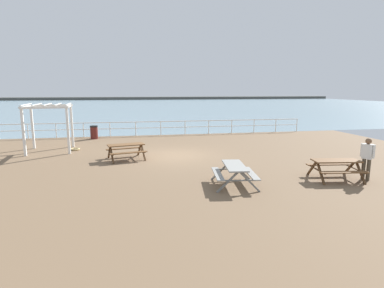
{
  "coord_description": "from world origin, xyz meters",
  "views": [
    {
      "loc": [
        -2.02,
        -16.18,
        3.5
      ],
      "look_at": [
        0.8,
        -1.15,
        0.8
      ],
      "focal_mm": 28.96,
      "sensor_mm": 36.0,
      "label": 1
    }
  ],
  "objects": [
    {
      "name": "lattice_pergola",
      "position": [
        -6.78,
        2.52,
        2.0
      ],
      "size": [
        2.64,
        2.75,
        2.7
      ],
      "rotation": [
        0.0,
        0.0,
        0.09
      ],
      "color": "white",
      "rests_on": "ground"
    },
    {
      "name": "picnic_table_near_right",
      "position": [
        1.55,
        -5.64,
        0.58
      ],
      "size": [
        1.75,
        1.99,
        0.8
      ],
      "rotation": [
        0.0,
        0.0,
        1.44
      ],
      "color": "gray",
      "rests_on": "ground"
    },
    {
      "name": "seaward_railing",
      "position": [
        -0.0,
        7.75,
        0.75
      ],
      "size": [
        23.07,
        0.07,
        1.08
      ],
      "color": "white",
      "rests_on": "ground"
    },
    {
      "name": "picnic_table_near_left",
      "position": [
        5.73,
        -5.61,
        0.58
      ],
      "size": [
        1.99,
        1.75,
        0.8
      ],
      "rotation": [
        0.0,
        0.0,
        -0.14
      ],
      "color": "brown",
      "rests_on": "ground"
    },
    {
      "name": "picnic_table_mid_centre",
      "position": [
        -2.47,
        -0.46,
        0.58
      ],
      "size": [
        2.09,
        1.88,
        0.8
      ],
      "rotation": [
        0.0,
        0.0,
        0.23
      ],
      "color": "brown",
      "rests_on": "ground"
    },
    {
      "name": "ground_plane",
      "position": [
        0.0,
        0.0,
        -0.1
      ],
      "size": [
        30.0,
        24.0,
        0.2
      ],
      "primitive_type": "cube",
      "color": "brown"
    },
    {
      "name": "litter_bin",
      "position": [
        -4.87,
        6.7,
        0.48
      ],
      "size": [
        0.55,
        0.55,
        0.95
      ],
      "color": "#591E19",
      "rests_on": "ground"
    },
    {
      "name": "visitor",
      "position": [
        6.81,
        -5.93,
        0.95
      ],
      "size": [
        0.36,
        0.47,
        1.66
      ],
      "rotation": [
        0.0,
        0.0,
        0.53
      ],
      "color": "#4C4233",
      "rests_on": "ground"
    },
    {
      "name": "rope_coil",
      "position": [
        -5.48,
        2.57,
        0.06
      ],
      "size": [
        0.55,
        0.55,
        0.11
      ],
      "primitive_type": "torus",
      "color": "tan",
      "rests_on": "ground"
    },
    {
      "name": "sea_band",
      "position": [
        0.0,
        52.75,
        0.0
      ],
      "size": [
        142.0,
        90.0,
        0.01
      ],
      "primitive_type": "cube",
      "color": "gray",
      "rests_on": "ground"
    },
    {
      "name": "distant_shoreline",
      "position": [
        0.0,
        95.75,
        0.0
      ],
      "size": [
        142.0,
        6.0,
        1.8
      ],
      "primitive_type": "cube",
      "color": "#4C4C47",
      "rests_on": "ground"
    }
  ]
}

